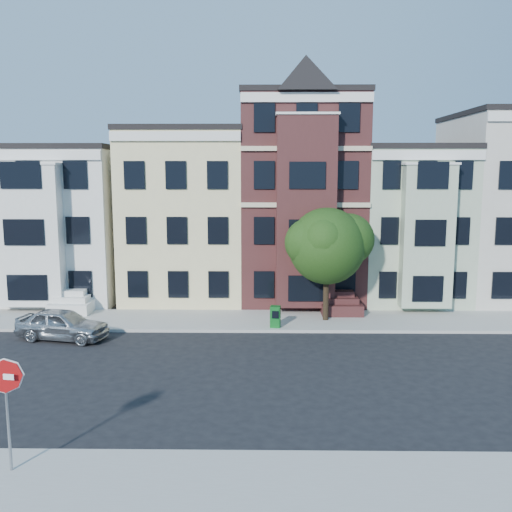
{
  "coord_description": "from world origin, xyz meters",
  "views": [
    {
      "loc": [
        -2.24,
        -20.92,
        7.95
      ],
      "look_at": [
        -2.59,
        3.43,
        4.2
      ],
      "focal_mm": 40.0,
      "sensor_mm": 36.0,
      "label": 1
    }
  ],
  "objects_px": {
    "parked_car": "(62,324)",
    "newspaper_box": "(275,317)",
    "street_tree": "(327,251)",
    "stop_sign": "(7,408)"
  },
  "relations": [
    {
      "from": "newspaper_box",
      "to": "stop_sign",
      "type": "relative_size",
      "value": 0.31
    },
    {
      "from": "parked_car",
      "to": "newspaper_box",
      "type": "distance_m",
      "value": 10.15
    },
    {
      "from": "newspaper_box",
      "to": "street_tree",
      "type": "bearing_deg",
      "value": 37.78
    },
    {
      "from": "parked_car",
      "to": "stop_sign",
      "type": "bearing_deg",
      "value": -154.39
    },
    {
      "from": "street_tree",
      "to": "stop_sign",
      "type": "height_order",
      "value": "street_tree"
    },
    {
      "from": "newspaper_box",
      "to": "stop_sign",
      "type": "height_order",
      "value": "stop_sign"
    },
    {
      "from": "stop_sign",
      "to": "parked_car",
      "type": "bearing_deg",
      "value": 112.01
    },
    {
      "from": "street_tree",
      "to": "newspaper_box",
      "type": "height_order",
      "value": "street_tree"
    },
    {
      "from": "street_tree",
      "to": "newspaper_box",
      "type": "xyz_separation_m",
      "value": [
        -2.65,
        -1.45,
        -3.07
      ]
    },
    {
      "from": "parked_car",
      "to": "stop_sign",
      "type": "relative_size",
      "value": 1.26
    }
  ]
}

